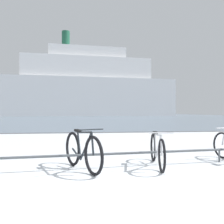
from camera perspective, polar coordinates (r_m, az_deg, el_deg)
The scene contains 5 objects.
ground at distance 57.44m, azimuth -6.77°, elevation -1.02°, with size 80.00×132.00×0.08m.
bike_rack at distance 5.19m, azimuth 0.70°, elevation -9.41°, with size 5.30×0.62×0.31m.
bicycle_1 at distance 4.99m, azimuth -6.67°, elevation -8.65°, with size 0.74×1.56×0.82m.
bicycle_2 at distance 5.36m, azimuth 10.05°, elevation -8.38°, with size 0.46×1.70×0.74m.
ferry_ship at distance 62.31m, azimuth -5.08°, elevation 5.35°, with size 40.47×13.96×20.18m.
Camera 1 is at (-0.41, -3.53, 1.13)m, focal length 40.88 mm.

